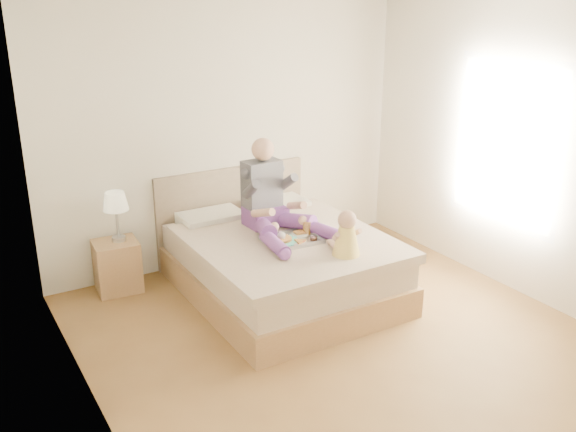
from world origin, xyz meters
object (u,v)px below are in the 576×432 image
adult (272,203)px  nightstand (117,266)px  bed (278,260)px  tray (291,238)px  baby (346,237)px

adult → nightstand: bearing=149.6°
nightstand → adult: 1.62m
bed → adult: size_ratio=2.05×
bed → tray: size_ratio=4.34×
bed → adult: (0.00, 0.10, 0.55)m
bed → adult: adult is taller
bed → baby: bearing=-72.6°
bed → baby: (0.24, -0.76, 0.46)m
adult → tray: 0.43m
bed → tray: bed is taller
nightstand → tray: bearing=-34.1°
bed → baby: size_ratio=5.44×
nightstand → baby: size_ratio=1.25×
tray → baby: bearing=-61.8°
bed → adult: bearing=88.6°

